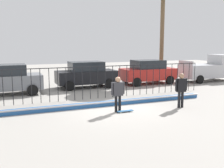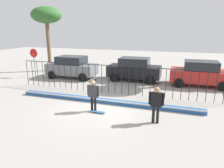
{
  "view_description": "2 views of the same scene",
  "coord_description": "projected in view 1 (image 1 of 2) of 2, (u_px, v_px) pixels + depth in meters",
  "views": [
    {
      "loc": [
        -4.89,
        -11.33,
        3.19
      ],
      "look_at": [
        0.29,
        1.4,
        1.04
      ],
      "focal_mm": 41.62,
      "sensor_mm": 36.0,
      "label": 1
    },
    {
      "loc": [
        3.95,
        -9.86,
        4.25
      ],
      "look_at": [
        0.33,
        1.23,
        1.1
      ],
      "focal_mm": 33.33,
      "sensor_mm": 36.0,
      "label": 2
    }
  ],
  "objects": [
    {
      "name": "camera_operator",
      "position": [
        181.0,
        87.0,
        12.92
      ],
      "size": [
        0.7,
        0.26,
        1.73
      ],
      "rotation": [
        0.0,
        0.0,
        2.28
      ],
      "color": "black",
      "rests_on": "ground"
    },
    {
      "name": "pickup_truck",
      "position": [
        210.0,
        69.0,
        22.25
      ],
      "size": [
        4.7,
        2.12,
        2.24
      ],
      "rotation": [
        0.0,
        0.0,
        -0.08
      ],
      "color": "#B7B7BC",
      "rests_on": "ground"
    },
    {
      "name": "ground_plane",
      "position": [
        117.0,
        109.0,
        12.68
      ],
      "size": [
        60.0,
        60.0,
        0.0
      ],
      "primitive_type": "plane",
      "color": "#9E9991"
    },
    {
      "name": "perimeter_fence",
      "position": [
        98.0,
        79.0,
        15.13
      ],
      "size": [
        14.04,
        0.04,
        1.89
      ],
      "color": "black",
      "rests_on": "ground"
    },
    {
      "name": "skateboard",
      "position": [
        125.0,
        111.0,
        12.17
      ],
      "size": [
        0.8,
        0.2,
        0.07
      ],
      "rotation": [
        0.0,
        0.0,
        0.23
      ],
      "color": "#26598C",
      "rests_on": "ground"
    },
    {
      "name": "skateboarder",
      "position": [
        118.0,
        91.0,
        12.08
      ],
      "size": [
        0.67,
        0.25,
        1.67
      ],
      "rotation": [
        0.0,
        0.0,
        0.18
      ],
      "color": "black",
      "rests_on": "ground"
    },
    {
      "name": "parked_car_gray",
      "position": [
        6.0,
        79.0,
        16.24
      ],
      "size": [
        4.3,
        2.12,
        1.9
      ],
      "rotation": [
        0.0,
        0.0,
        -0.0
      ],
      "color": "slate",
      "rests_on": "ground"
    },
    {
      "name": "parked_car_black",
      "position": [
        86.0,
        74.0,
        18.91
      ],
      "size": [
        4.3,
        2.12,
        1.9
      ],
      "rotation": [
        0.0,
        0.0,
        0.07
      ],
      "color": "black",
      "rests_on": "ground"
    },
    {
      "name": "parked_car_red",
      "position": [
        148.0,
        72.0,
        20.65
      ],
      "size": [
        4.3,
        2.12,
        1.9
      ],
      "rotation": [
        0.0,
        0.0,
        -0.01
      ],
      "color": "#B2231E",
      "rests_on": "ground"
    },
    {
      "name": "bowl_coping_ledge",
      "position": [
        110.0,
        103.0,
        13.51
      ],
      "size": [
        11.0,
        0.4,
        0.27
      ],
      "color": "#235699",
      "rests_on": "ground"
    }
  ]
}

